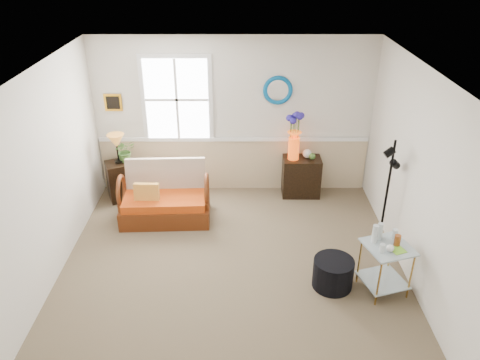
{
  "coord_description": "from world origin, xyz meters",
  "views": [
    {
      "loc": [
        0.1,
        -4.69,
        3.91
      ],
      "look_at": [
        0.1,
        0.52,
        1.18
      ],
      "focal_mm": 35.0,
      "sensor_mm": 36.0,
      "label": 1
    }
  ],
  "objects_px": {
    "lamp_stand": "(120,181)",
    "side_table": "(385,268)",
    "ottoman": "(333,273)",
    "loveseat": "(165,194)",
    "cabinet": "(301,176)",
    "floor_lamp": "(386,196)"
  },
  "relations": [
    {
      "from": "lamp_stand",
      "to": "side_table",
      "type": "relative_size",
      "value": 1.0
    },
    {
      "from": "side_table",
      "to": "ottoman",
      "type": "xyz_separation_m",
      "value": [
        -0.6,
        0.08,
        -0.14
      ]
    },
    {
      "from": "loveseat",
      "to": "side_table",
      "type": "height_order",
      "value": "loveseat"
    },
    {
      "from": "loveseat",
      "to": "cabinet",
      "type": "distance_m",
      "value": 2.3
    },
    {
      "from": "loveseat",
      "to": "side_table",
      "type": "xyz_separation_m",
      "value": [
        2.9,
        -1.66,
        -0.11
      ]
    },
    {
      "from": "ottoman",
      "to": "lamp_stand",
      "type": "bearing_deg",
      "value": 144.9
    },
    {
      "from": "lamp_stand",
      "to": "cabinet",
      "type": "xyz_separation_m",
      "value": [
        3.01,
        0.15,
        0.0
      ]
    },
    {
      "from": "loveseat",
      "to": "side_table",
      "type": "bearing_deg",
      "value": -32.13
    },
    {
      "from": "cabinet",
      "to": "ottoman",
      "type": "relative_size",
      "value": 1.33
    },
    {
      "from": "lamp_stand",
      "to": "cabinet",
      "type": "distance_m",
      "value": 3.01
    },
    {
      "from": "lamp_stand",
      "to": "ottoman",
      "type": "relative_size",
      "value": 1.31
    },
    {
      "from": "lamp_stand",
      "to": "floor_lamp",
      "type": "xyz_separation_m",
      "value": [
        3.94,
        -1.37,
        0.48
      ]
    },
    {
      "from": "cabinet",
      "to": "side_table",
      "type": "distance_m",
      "value": 2.54
    },
    {
      "from": "loveseat",
      "to": "cabinet",
      "type": "xyz_separation_m",
      "value": [
        2.17,
        0.77,
        -0.1
      ]
    },
    {
      "from": "cabinet",
      "to": "loveseat",
      "type": "bearing_deg",
      "value": -160.13
    },
    {
      "from": "lamp_stand",
      "to": "cabinet",
      "type": "relative_size",
      "value": 0.99
    },
    {
      "from": "loveseat",
      "to": "cabinet",
      "type": "bearing_deg",
      "value": 17.2
    },
    {
      "from": "side_table",
      "to": "floor_lamp",
      "type": "height_order",
      "value": "floor_lamp"
    },
    {
      "from": "lamp_stand",
      "to": "loveseat",
      "type": "bearing_deg",
      "value": -36.46
    },
    {
      "from": "loveseat",
      "to": "ottoman",
      "type": "distance_m",
      "value": 2.8
    },
    {
      "from": "floor_lamp",
      "to": "ottoman",
      "type": "bearing_deg",
      "value": -145.07
    },
    {
      "from": "cabinet",
      "to": "floor_lamp",
      "type": "height_order",
      "value": "floor_lamp"
    }
  ]
}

